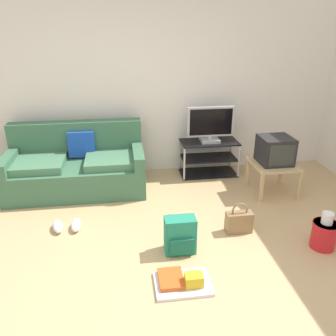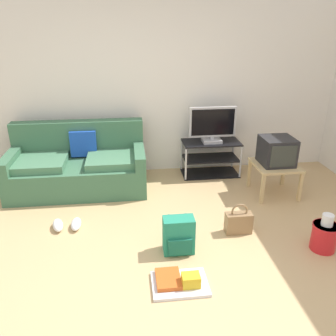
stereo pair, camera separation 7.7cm
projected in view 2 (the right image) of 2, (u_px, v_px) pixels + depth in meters
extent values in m
cube|color=tan|center=(153.00, 269.00, 3.29)|extent=(9.00, 9.80, 0.02)
cube|color=silver|center=(139.00, 84.00, 5.00)|extent=(9.00, 0.10, 2.70)
cube|color=#3D6B4C|center=(79.00, 176.00, 4.77)|extent=(1.84, 0.90, 0.40)
cube|color=#3D6B4C|center=(79.00, 138.00, 4.92)|extent=(1.84, 0.20, 0.50)
cube|color=#3D6B4C|center=(12.00, 159.00, 4.57)|extent=(0.14, 0.90, 0.19)
cube|color=#3D6B4C|center=(139.00, 154.00, 4.75)|extent=(0.14, 0.90, 0.19)
cube|color=#477857|center=(38.00, 163.00, 4.56)|extent=(0.74, 0.63, 0.10)
cube|color=#477857|center=(114.00, 159.00, 4.68)|extent=(0.74, 0.63, 0.10)
cube|color=blue|center=(83.00, 143.00, 4.84)|extent=(0.36, 0.13, 0.36)
cube|color=black|center=(211.00, 142.00, 5.14)|extent=(0.86, 0.44, 0.02)
cube|color=black|center=(210.00, 158.00, 5.24)|extent=(0.83, 0.42, 0.02)
cube|color=black|center=(210.00, 173.00, 5.33)|extent=(0.86, 0.44, 0.02)
cylinder|color=#B7B7BC|center=(186.00, 164.00, 5.00)|extent=(0.03, 0.03, 0.52)
cylinder|color=#B7B7BC|center=(241.00, 162.00, 5.09)|extent=(0.03, 0.03, 0.52)
cylinder|color=#B7B7BC|center=(182.00, 155.00, 5.38)|extent=(0.03, 0.03, 0.52)
cylinder|color=#B7B7BC|center=(233.00, 152.00, 5.47)|extent=(0.03, 0.03, 0.52)
cube|color=#B2B2B7|center=(212.00, 141.00, 5.10)|extent=(0.28, 0.22, 0.05)
cube|color=#B2B2B7|center=(212.00, 138.00, 5.09)|extent=(0.05, 0.04, 0.04)
cube|color=#B2B2B7|center=(213.00, 122.00, 4.99)|extent=(0.69, 0.04, 0.44)
cube|color=black|center=(213.00, 122.00, 4.97)|extent=(0.63, 0.01, 0.38)
cube|color=tan|center=(276.00, 165.00, 4.56)|extent=(0.57, 0.57, 0.03)
cube|color=tan|center=(262.00, 189.00, 4.38)|extent=(0.04, 0.04, 0.41)
cube|color=tan|center=(300.00, 187.00, 4.44)|extent=(0.04, 0.04, 0.41)
cube|color=tan|center=(249.00, 173.00, 4.85)|extent=(0.04, 0.04, 0.41)
cube|color=tan|center=(283.00, 172.00, 4.91)|extent=(0.04, 0.04, 0.41)
cube|color=#232326|center=(277.00, 151.00, 4.50)|extent=(0.41, 0.40, 0.36)
cube|color=#333833|center=(283.00, 156.00, 4.31)|extent=(0.34, 0.01, 0.28)
cube|color=#238466|center=(179.00, 235.00, 3.45)|extent=(0.31, 0.17, 0.39)
cube|color=#1A634C|center=(180.00, 247.00, 3.38)|extent=(0.24, 0.04, 0.17)
cylinder|color=#1A634C|center=(169.00, 228.00, 3.53)|extent=(0.04, 0.04, 0.31)
cylinder|color=#1A634C|center=(185.00, 227.00, 3.55)|extent=(0.04, 0.04, 0.31)
cube|color=olive|center=(238.00, 223.00, 3.80)|extent=(0.29, 0.13, 0.24)
torus|color=olive|center=(240.00, 211.00, 3.74)|extent=(0.18, 0.02, 0.18)
cylinder|color=red|center=(324.00, 237.00, 3.50)|extent=(0.25, 0.25, 0.29)
cylinder|color=red|center=(326.00, 226.00, 3.45)|extent=(0.27, 0.27, 0.02)
cylinder|color=white|center=(327.00, 221.00, 3.43)|extent=(0.11, 0.11, 0.14)
ellipsoid|color=white|center=(58.00, 225.00, 3.89)|extent=(0.17, 0.28, 0.09)
ellipsoid|color=white|center=(76.00, 224.00, 3.92)|extent=(0.12, 0.26, 0.09)
cube|color=silver|center=(180.00, 284.00, 3.06)|extent=(0.50, 0.36, 0.03)
cube|color=gold|center=(191.00, 280.00, 3.00)|extent=(0.16, 0.12, 0.11)
cube|color=#CC561E|center=(168.00, 279.00, 3.07)|extent=(0.22, 0.28, 0.04)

